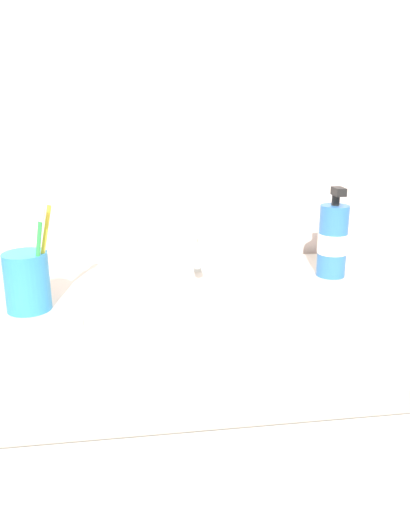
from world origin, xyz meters
TOP-DOWN VIEW (x-y plane):
  - tiled_wall_back at (0.00, 0.34)m, footprint 2.42×0.04m
  - sink_basin at (-0.01, -0.01)m, footprint 0.47×0.47m
  - faucet at (-0.01, 0.21)m, footprint 0.02×0.16m
  - toothbrush_cup at (-0.31, 0.04)m, footprint 0.08×0.08m
  - toothbrush_green at (-0.29, 0.02)m, footprint 0.04×0.02m
  - toothbrush_yellow at (-0.28, 0.03)m, footprint 0.06×0.01m
  - soap_dispenser at (0.28, 0.14)m, footprint 0.06×0.06m

SIDE VIEW (x-z plane):
  - sink_basin at x=-0.01m, z-range 0.83..0.92m
  - toothbrush_cup at x=-0.31m, z-range 0.91..1.01m
  - faucet at x=-0.01m, z-range 0.90..1.02m
  - soap_dispenser at x=0.28m, z-range 0.89..1.08m
  - toothbrush_green at x=-0.29m, z-range 0.92..1.11m
  - toothbrush_yellow at x=-0.28m, z-range 0.92..1.13m
  - tiled_wall_back at x=0.00m, z-range 0.00..2.40m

